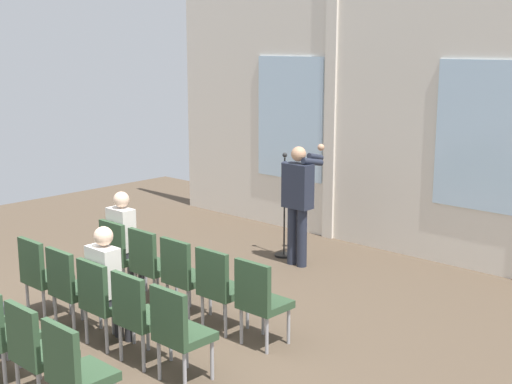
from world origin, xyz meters
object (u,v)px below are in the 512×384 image
object	(u,v)px
chair_r0_c2	(183,272)
audience_r0_c0	(125,236)
chair_r0_c4	(260,298)
chair_r0_c1	(150,262)
speaker	(298,197)
chair_r1_c1	(70,284)
chair_r2_c2	(2,328)
chair_r0_c0	(120,252)
chair_r1_c3	(138,312)
chair_r2_c3	(36,347)
chair_r0_c3	(220,284)
chair_r2_c4	(74,368)
mic_stand	(284,234)
chair_r1_c0	(41,272)
audience_r1_c2	(108,279)
chair_r1_c4	(178,329)
chair_r1_c2	(102,297)

from	to	relation	value
chair_r0_c2	audience_r0_c0	bearing A→B (deg)	176.05
chair_r0_c4	chair_r0_c1	bearing A→B (deg)	180.00
speaker	chair_r1_c1	bearing A→B (deg)	-95.00
audience_r0_c0	chair_r2_c2	world-z (taller)	audience_r0_c0
chair_r0_c0	chair_r1_c1	world-z (taller)	same
audience_r0_c0	chair_r1_c3	size ratio (longest dim) A/B	1.38
chair_r0_c0	chair_r1_c1	bearing A→B (deg)	-61.65
audience_r0_c0	chair_r1_c3	world-z (taller)	audience_r0_c0
chair_r2_c3	chair_r0_c3	bearing A→B (deg)	90.00
chair_r1_c3	audience_r0_c0	bearing A→B (deg)	146.42
speaker	chair_r2_c4	size ratio (longest dim) A/B	1.82
audience_r0_c0	chair_r0_c2	size ratio (longest dim) A/B	1.38
mic_stand	chair_r2_c3	bearing A→B (deg)	-74.84
chair_r0_c2	chair_r1_c0	size ratio (longest dim) A/B	1.00
speaker	audience_r1_c2	world-z (taller)	speaker
chair_r0_c0	chair_r1_c1	xyz separation A→B (m)	(0.60, -1.11, 0.00)
audience_r1_c2	chair_r1_c4	xyz separation A→B (m)	(1.19, -0.08, -0.18)
chair_r0_c0	chair_r1_c3	distance (m)	2.11
speaker	chair_r1_c3	xyz separation A→B (m)	(0.89, -3.51, -0.46)
chair_r1_c0	chair_r0_c0	bearing A→B (deg)	90.00
chair_r0_c1	chair_r2_c4	distance (m)	2.85
chair_r1_c3	chair_r0_c1	bearing A→B (deg)	137.18
mic_stand	chair_r1_c0	bearing A→B (deg)	-97.54
chair_r2_c2	chair_r2_c4	world-z (taller)	same
speaker	chair_r1_c1	xyz separation A→B (m)	(-0.31, -3.51, -0.46)
chair_r0_c3	audience_r1_c2	bearing A→B (deg)	-120.27
chair_r1_c0	speaker	bearing A→B (deg)	75.56
chair_r2_c2	chair_r0_c2	bearing A→B (deg)	90.00
chair_r1_c1	audience_r1_c2	xyz separation A→B (m)	(0.60, 0.08, 0.18)
chair_r0_c4	chair_r2_c3	size ratio (longest dim) A/B	1.00
mic_stand	audience_r1_c2	distance (m)	3.70
audience_r0_c0	chair_r2_c3	size ratio (longest dim) A/B	1.38
chair_r0_c0	audience_r1_c2	bearing A→B (deg)	-40.59
chair_r2_c3	chair_r1_c3	bearing A→B (deg)	90.00
audience_r1_c2	chair_r1_c3	bearing A→B (deg)	-7.97
chair_r0_c3	chair_r2_c4	size ratio (longest dim) A/B	1.00
audience_r0_c0	chair_r1_c0	world-z (taller)	audience_r0_c0
chair_r0_c0	chair_r1_c1	size ratio (longest dim) A/B	1.00
chair_r1_c0	chair_r0_c2	bearing A→B (deg)	42.82
chair_r2_c4	audience_r0_c0	bearing A→B (deg)	136.13
chair_r1_c1	chair_r1_c2	bearing A→B (deg)	0.00
chair_r0_c4	chair_r1_c1	size ratio (longest dim) A/B	1.00
speaker	chair_r1_c2	world-z (taller)	speaker
chair_r1_c1	chair_r2_c2	distance (m)	1.26
chair_r0_c0	chair_r2_c2	xyz separation A→B (m)	(1.19, -2.21, 0.00)
audience_r1_c2	chair_r1_c2	bearing A→B (deg)	-90.00
chair_r0_c4	speaker	bearing A→B (deg)	121.69
mic_stand	chair_r1_c4	size ratio (longest dim) A/B	1.65
chair_r1_c3	chair_r2_c3	bearing A→B (deg)	-90.00
chair_r1_c1	chair_r2_c4	xyz separation A→B (m)	(1.79, -1.11, 0.00)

